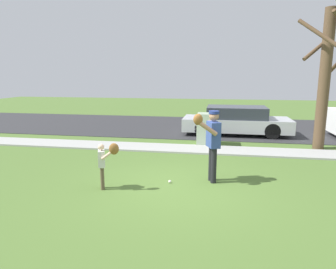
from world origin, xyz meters
TOP-DOWN VIEW (x-y plane):
  - ground_plane at (0.00, 3.50)m, footprint 48.00×48.00m
  - sidewalk_strip at (0.00, 3.60)m, footprint 36.00×1.20m
  - road_surface at (0.00, 8.60)m, footprint 36.00×6.80m
  - person_adult at (0.65, 0.43)m, footprint 0.66×0.81m
  - person_child at (-1.71, -0.49)m, footprint 0.56×0.36m
  - baseball at (-0.33, 0.16)m, footprint 0.07×0.07m
  - utility_cabinet at (0.30, 4.48)m, footprint 0.64×0.68m
  - street_tree_near at (4.30, 4.56)m, footprint 1.84×1.88m
  - parked_sedan_silver at (1.50, 6.75)m, footprint 4.60×1.80m

SIDE VIEW (x-z plane):
  - ground_plane at x=0.00m, z-range 0.00..0.00m
  - road_surface at x=0.00m, z-range 0.00..0.02m
  - sidewalk_strip at x=0.00m, z-range 0.00..0.06m
  - baseball at x=-0.33m, z-range 0.00..0.07m
  - utility_cabinet at x=0.30m, z-range 0.00..1.20m
  - parked_sedan_silver at x=1.50m, z-range 0.01..1.23m
  - person_child at x=-1.71m, z-range 0.16..1.26m
  - person_adult at x=0.65m, z-range 0.22..1.97m
  - street_tree_near at x=4.30m, z-range 0.16..4.95m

